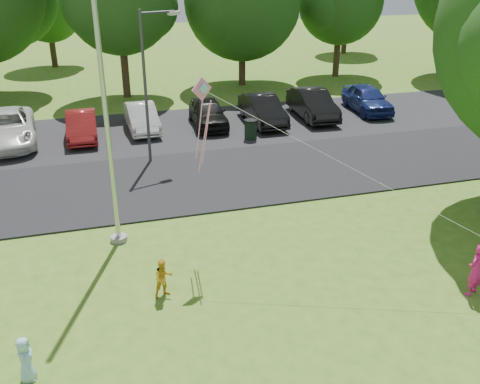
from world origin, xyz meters
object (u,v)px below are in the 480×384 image
object	(u,v)px
flagpole	(105,106)
child_yellow	(164,278)
street_lamp	(150,74)
child_blue	(26,359)
trash_can	(251,130)
kite	(209,109)
woman	(476,269)

from	to	relation	value
flagpole	child_yellow	world-z (taller)	flagpole
street_lamp	child_blue	bearing A→B (deg)	-127.53
street_lamp	trash_can	distance (m)	5.78
flagpole	kite	size ratio (longest dim) A/B	1.60
flagpole	child_blue	size ratio (longest dim) A/B	9.85
trash_can	child_yellow	distance (m)	12.60
flagpole	child_yellow	distance (m)	4.93
street_lamp	child_yellow	distance (m)	10.26
trash_can	child_yellow	bearing A→B (deg)	-117.22
child_blue	kite	size ratio (longest dim) A/B	0.16
street_lamp	woman	bearing A→B (deg)	-79.55
child_yellow	child_blue	xyz separation A→B (m)	(-3.10, -2.13, -0.01)
street_lamp	child_yellow	xyz separation A→B (m)	(-1.15, -9.71, -3.11)
child_yellow	child_blue	world-z (taller)	child_yellow
kite	child_blue	bearing A→B (deg)	-164.06
woman	kite	world-z (taller)	kite
child_yellow	kite	distance (m)	4.47
woman	child_yellow	world-z (taller)	woman
trash_can	child_blue	distance (m)	16.01
trash_can	child_yellow	xyz separation A→B (m)	(-5.76, -11.21, 0.04)
street_lamp	kite	size ratio (longest dim) A/B	0.97
child_blue	street_lamp	bearing A→B (deg)	-20.23
child_yellow	street_lamp	bearing A→B (deg)	68.75
woman	kite	xyz separation A→B (m)	(-5.81, 3.89, 3.54)
trash_can	child_yellow	world-z (taller)	child_yellow
kite	child_yellow	bearing A→B (deg)	-156.62
trash_can	child_yellow	size ratio (longest dim) A/B	0.92
flagpole	trash_can	xyz separation A→B (m)	(6.65, 8.00, -3.68)
trash_can	woman	bearing A→B (deg)	-82.60
flagpole	child_yellow	xyz separation A→B (m)	(0.88, -3.21, -3.64)
child_yellow	flagpole	bearing A→B (deg)	90.86
flagpole	street_lamp	size ratio (longest dim) A/B	1.65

